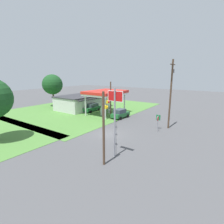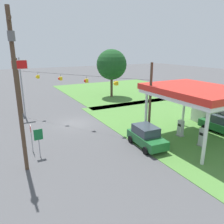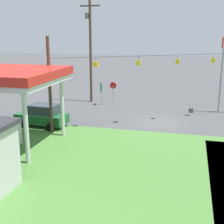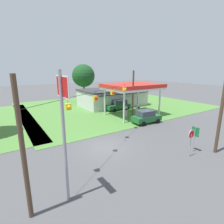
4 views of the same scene
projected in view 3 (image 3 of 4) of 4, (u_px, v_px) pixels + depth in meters
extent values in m
plane|color=#4C4C4F|center=(156.00, 122.00, 27.28)|extent=(160.00, 160.00, 0.00)
cylinder|color=silver|center=(62.00, 108.00, 23.13)|extent=(0.28, 0.28, 4.36)
cylinder|color=silver|center=(26.00, 129.00, 18.15)|extent=(0.28, 0.28, 4.36)
cube|color=gray|center=(18.00, 144.00, 21.72)|extent=(0.71, 0.56, 0.12)
cube|color=silver|center=(17.00, 133.00, 21.51)|extent=(0.55, 0.40, 1.56)
cube|color=black|center=(18.00, 128.00, 21.63)|extent=(0.39, 0.03, 0.24)
cube|color=#1E602D|center=(42.00, 118.00, 25.85)|extent=(4.29, 2.13, 0.77)
cube|color=#333D47|center=(44.00, 109.00, 25.58)|extent=(2.41, 1.86, 0.79)
cylinder|color=black|center=(22.00, 124.00, 25.46)|extent=(0.69, 0.27, 0.68)
cylinder|color=black|center=(35.00, 118.00, 27.20)|extent=(0.69, 0.27, 0.68)
cylinder|color=black|center=(50.00, 127.00, 24.68)|extent=(0.69, 0.27, 0.68)
cylinder|color=black|center=(61.00, 121.00, 26.42)|extent=(0.69, 0.27, 0.68)
cylinder|color=#99999E|center=(113.00, 95.00, 33.59)|extent=(0.08, 0.08, 2.10)
cylinder|color=white|center=(113.00, 85.00, 33.33)|extent=(0.80, 0.03, 0.80)
cylinder|color=red|center=(113.00, 85.00, 33.33)|extent=(0.70, 0.03, 0.70)
cylinder|color=gray|center=(221.00, 74.00, 29.61)|extent=(0.18, 0.18, 7.55)
cube|color=white|center=(223.00, 43.00, 28.91)|extent=(0.06, 1.85, 1.12)
cube|color=red|center=(223.00, 43.00, 28.91)|extent=(0.07, 1.73, 1.00)
cylinder|color=gray|center=(102.00, 94.00, 33.47)|extent=(0.07, 0.07, 2.40)
cube|color=#146B33|center=(101.00, 87.00, 33.29)|extent=(0.04, 0.70, 0.90)
cylinder|color=#4C3828|center=(91.00, 52.00, 33.93)|extent=(0.28, 0.28, 11.12)
cube|color=#4C3828|center=(90.00, 6.00, 32.74)|extent=(2.20, 0.14, 0.14)
cylinder|color=#59595B|center=(87.00, 16.00, 33.07)|extent=(0.44, 0.44, 0.60)
cylinder|color=#4C3828|center=(50.00, 86.00, 23.48)|extent=(0.24, 0.24, 7.38)
cylinder|color=black|center=(159.00, 55.00, 25.85)|extent=(15.16, 10.02, 0.02)
cylinder|color=black|center=(214.00, 56.00, 27.62)|extent=(0.02, 0.02, 0.35)
cube|color=yellow|center=(213.00, 60.00, 27.71)|extent=(0.32, 0.32, 0.40)
sphere|color=yellow|center=(213.00, 60.00, 27.87)|extent=(0.28, 0.28, 0.28)
cylinder|color=black|center=(178.00, 57.00, 26.47)|extent=(0.02, 0.02, 0.35)
cube|color=yellow|center=(177.00, 61.00, 26.56)|extent=(0.32, 0.32, 0.40)
sphere|color=red|center=(178.00, 61.00, 26.72)|extent=(0.28, 0.28, 0.28)
cylinder|color=black|center=(139.00, 58.00, 25.31)|extent=(0.02, 0.02, 0.35)
cube|color=yellow|center=(138.00, 63.00, 25.41)|extent=(0.32, 0.32, 0.40)
sphere|color=red|center=(139.00, 63.00, 25.57)|extent=(0.28, 0.28, 0.28)
cylinder|color=black|center=(96.00, 59.00, 24.16)|extent=(0.02, 0.02, 0.35)
cube|color=yellow|center=(96.00, 64.00, 24.25)|extent=(0.32, 0.32, 0.40)
sphere|color=yellow|center=(96.00, 64.00, 24.41)|extent=(0.28, 0.28, 0.28)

